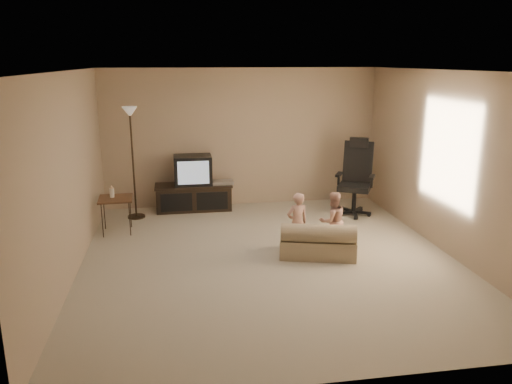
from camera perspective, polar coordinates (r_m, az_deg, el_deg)
floor at (r=6.88m, az=1.48°, el=-7.61°), size 5.50×5.50×0.00m
room_shell at (r=6.45m, az=1.57°, el=4.95°), size 5.50×5.50×5.50m
tv_stand at (r=9.02m, az=-7.12°, el=0.51°), size 1.39×0.51×0.99m
office_chair at (r=8.87m, az=11.29°, el=0.52°), size 0.83×0.84×1.33m
side_table at (r=8.03m, az=-15.79°, el=-0.76°), size 0.53×0.53×0.76m
floor_lamp at (r=8.54m, az=-14.05°, el=6.02°), size 0.29×0.29×1.89m
child_sofa at (r=6.93m, az=7.09°, el=-5.74°), size 1.14×0.83×0.50m
toddler_left at (r=6.97m, az=4.72°, el=-3.55°), size 0.36×0.30×0.87m
toddler_right at (r=7.14m, az=8.75°, el=-3.30°), size 0.44×0.28×0.85m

